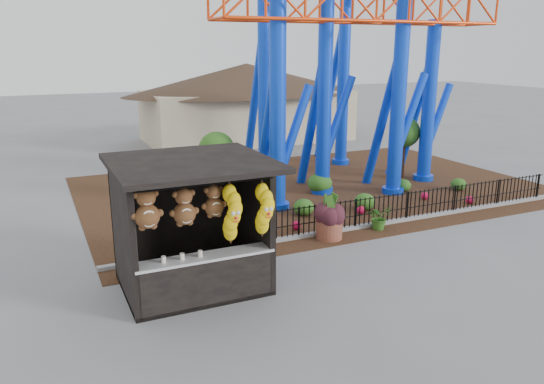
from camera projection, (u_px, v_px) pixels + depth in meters
name	position (u px, v px, depth m)	size (l,w,h in m)	color
ground	(326.00, 282.00, 12.90)	(120.00, 120.00, 0.00)	slate
mulch_bed	(312.00, 188.00, 21.52)	(18.00, 12.00, 0.02)	#331E11
curb	(387.00, 222.00, 17.12)	(18.00, 0.18, 0.12)	gray
prize_booth	(194.00, 228.00, 12.07)	(3.50, 3.40, 3.12)	black
picket_fence	(410.00, 206.00, 17.37)	(12.20, 0.06, 1.00)	black
roller_coaster	(338.00, 23.00, 20.47)	(11.00, 6.37, 10.82)	blue
terracotta_planter	(329.00, 228.00, 15.76)	(0.78, 0.78, 0.65)	brown
planter_foliage	(330.00, 208.00, 15.59)	(0.70, 0.70, 0.64)	#33141B
potted_plant	(379.00, 217.00, 16.55)	(0.72, 0.63, 0.80)	#275318
landscaping	(352.00, 191.00, 19.82)	(8.51, 4.21, 0.77)	#285519
pavilion	(247.00, 89.00, 32.04)	(15.00, 15.00, 4.80)	#BFAD8C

